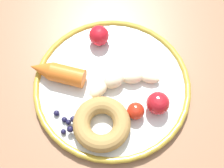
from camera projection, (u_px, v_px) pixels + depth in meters
name	position (u px, v px, depth m)	size (l,w,h in m)	color
ground_plane	(123.00, 153.00, 1.24)	(6.00, 6.00, 0.00)	brown
dining_table	(133.00, 92.00, 0.67)	(1.17, 0.83, 0.71)	#95694A
plate	(112.00, 85.00, 0.58)	(0.31, 0.31, 0.02)	silver
banana	(116.00, 84.00, 0.56)	(0.13, 0.13, 0.03)	beige
carrot_orange	(57.00, 73.00, 0.56)	(0.05, 0.12, 0.04)	orange
donut	(102.00, 124.00, 0.52)	(0.11, 0.11, 0.03)	#B08748
blueberry_pile	(69.00, 122.00, 0.53)	(0.05, 0.06, 0.02)	#191638
tomato_near	(158.00, 103.00, 0.53)	(0.04, 0.04, 0.04)	red
tomato_mid	(136.00, 111.00, 0.53)	(0.03, 0.03, 0.03)	red
tomato_far	(99.00, 36.00, 0.60)	(0.04, 0.04, 0.04)	red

